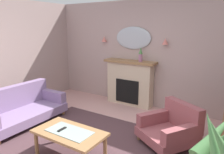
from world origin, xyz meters
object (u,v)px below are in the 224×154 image
object	(u,v)px
floral_couch	(20,108)
mantel_vase_left	(141,54)
fireplace	(130,83)
coffee_table	(70,135)
wall_mirror	(133,38)
wall_sconce_right	(165,41)
armchair_in_corner	(171,127)
wall_sconce_left	(104,39)
tv_remote	(62,129)

from	to	relation	value
floral_couch	mantel_vase_left	bearing A→B (deg)	52.09
fireplace	coffee_table	world-z (taller)	fireplace
wall_mirror	floral_couch	distance (m)	3.08
wall_sconce_right	armchair_in_corner	distance (m)	2.09
coffee_table	armchair_in_corner	size ratio (longest dim) A/B	0.98
wall_sconce_right	wall_mirror	bearing A→B (deg)	176.63
fireplace	coffee_table	distance (m)	2.62
fireplace	floral_couch	size ratio (longest dim) A/B	0.79
mantel_vase_left	wall_sconce_left	bearing A→B (deg)	174.04
wall_sconce_left	armchair_in_corner	world-z (taller)	wall_sconce_left
mantel_vase_left	tv_remote	distance (m)	2.74
fireplace	tv_remote	bearing A→B (deg)	-85.21
fireplace	wall_sconce_left	bearing A→B (deg)	173.84
mantel_vase_left	armchair_in_corner	size ratio (longest dim) A/B	0.31
mantel_vase_left	coffee_table	xyz separation A→B (m)	(0.05, -2.56, -0.96)
coffee_table	armchair_in_corner	world-z (taller)	armchair_in_corner
wall_sconce_left	tv_remote	bearing A→B (deg)	-68.44
coffee_table	mantel_vase_left	bearing A→B (deg)	91.03
fireplace	wall_sconce_right	xyz separation A→B (m)	(0.85, 0.09, 1.09)
tv_remote	armchair_in_corner	size ratio (longest dim) A/B	0.14
mantel_vase_left	floral_couch	bearing A→B (deg)	-127.91
fireplace	floral_couch	bearing A→B (deg)	-122.37
mantel_vase_left	floral_couch	distance (m)	2.96
wall_mirror	armchair_in_corner	world-z (taller)	wall_mirror
wall_mirror	coffee_table	xyz separation A→B (m)	(0.35, -2.73, -1.33)
mantel_vase_left	wall_sconce_right	size ratio (longest dim) A/B	2.47
fireplace	wall_sconce_left	size ratio (longest dim) A/B	9.71
wall_mirror	tv_remote	xyz separation A→B (m)	(0.22, -2.76, -1.26)
coffee_table	tv_remote	size ratio (longest dim) A/B	6.88
mantel_vase_left	fireplace	bearing A→B (deg)	174.61
wall_mirror	tv_remote	bearing A→B (deg)	-85.45
tv_remote	floral_couch	size ratio (longest dim) A/B	0.09
wall_sconce_left	wall_sconce_right	distance (m)	1.70
wall_sconce_right	floral_couch	distance (m)	3.50
wall_mirror	wall_sconce_right	distance (m)	0.85
wall_mirror	fireplace	bearing A→B (deg)	-90.00
wall_sconce_left	floral_couch	size ratio (longest dim) A/B	0.08
wall_sconce_left	coffee_table	size ratio (longest dim) A/B	0.13
wall_sconce_right	floral_couch	world-z (taller)	wall_sconce_right
mantel_vase_left	tv_remote	size ratio (longest dim) A/B	2.16
wall_mirror	wall_sconce_left	xyz separation A→B (m)	(-0.85, -0.05, -0.05)
coffee_table	armchair_in_corner	distance (m)	1.72
fireplace	mantel_vase_left	distance (m)	0.83
wall_sconce_right	armchair_in_corner	world-z (taller)	wall_sconce_right
mantel_vase_left	wall_mirror	xyz separation A→B (m)	(-0.30, 0.17, 0.37)
fireplace	coffee_table	xyz separation A→B (m)	(0.35, -2.59, -0.19)
armchair_in_corner	coffee_table	bearing A→B (deg)	-133.60
wall_sconce_left	tv_remote	size ratio (longest dim) A/B	0.88
mantel_vase_left	tv_remote	bearing A→B (deg)	-91.79
wall_sconce_right	coffee_table	xyz separation A→B (m)	(-0.50, -2.68, -1.28)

